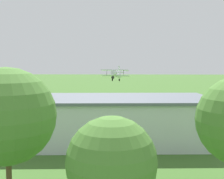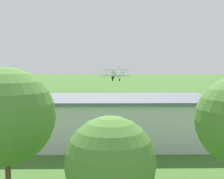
# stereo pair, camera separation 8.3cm
# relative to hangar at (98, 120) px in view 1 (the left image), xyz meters

# --- Properties ---
(ground_plane) EXTENTS (400.00, 400.00, 0.00)m
(ground_plane) POSITION_rel_hangar_xyz_m (0.35, -39.11, -3.02)
(ground_plane) COLOR #3D6628
(hangar) EXTENTS (30.24, 12.91, 6.02)m
(hangar) POSITION_rel_hangar_xyz_m (0.00, 0.00, 0.00)
(hangar) COLOR silver
(hangar) RESTS_ON ground_plane
(biplane) EXTENTS (7.45, 6.61, 4.03)m
(biplane) POSITION_rel_hangar_xyz_m (-1.54, -36.79, 4.70)
(biplane) COLOR silver
(car_blue) EXTENTS (2.16, 4.41, 1.50)m
(car_blue) POSITION_rel_hangar_xyz_m (-13.50, -13.14, -2.23)
(car_blue) COLOR #23389E
(car_blue) RESTS_ON ground_plane
(car_black) EXTENTS (2.56, 4.32, 1.68)m
(car_black) POSITION_rel_hangar_xyz_m (15.01, -12.78, -2.15)
(car_black) COLOR black
(car_black) RESTS_ON ground_plane
(person_crossing_taxiway) EXTENTS (0.50, 0.50, 1.53)m
(person_crossing_taxiway) POSITION_rel_hangar_xyz_m (11.35, -16.95, -2.26)
(person_crossing_taxiway) COLOR #33723F
(person_crossing_taxiway) RESTS_ON ground_plane
(person_beside_truck) EXTENTS (0.52, 0.52, 1.65)m
(person_beside_truck) POSITION_rel_hangar_xyz_m (-15.51, -17.68, -2.20)
(person_beside_truck) COLOR beige
(person_beside_truck) RESTS_ON ground_plane
(person_near_hangar_door) EXTENTS (0.54, 0.54, 1.54)m
(person_near_hangar_door) POSITION_rel_hangar_xyz_m (13.03, -16.12, -2.26)
(person_near_hangar_door) COLOR beige
(person_near_hangar_door) RESTS_ON ground_plane
(person_at_fence_line) EXTENTS (0.40, 0.40, 1.67)m
(person_at_fence_line) POSITION_rel_hangar_xyz_m (-13.58, -17.12, -2.19)
(person_at_fence_line) COLOR orange
(person_at_fence_line) RESTS_ON ground_plane
(person_watching_takeoff) EXTENTS (0.46, 0.46, 1.59)m
(person_watching_takeoff) POSITION_rel_hangar_xyz_m (5.25, -16.53, -2.23)
(person_watching_takeoff) COLOR orange
(person_watching_takeoff) RESTS_ON ground_plane
(tree_at_field_edge) EXTENTS (4.94, 4.94, 7.67)m
(tree_at_field_edge) POSITION_rel_hangar_xyz_m (-2.62, 22.30, 2.15)
(tree_at_field_edge) COLOR brown
(tree_at_field_edge) RESTS_ON ground_plane
(tree_near_perimeter_road) EXTENTS (6.31, 6.31, 10.23)m
(tree_near_perimeter_road) POSITION_rel_hangar_xyz_m (4.22, 19.31, 4.05)
(tree_near_perimeter_road) COLOR brown
(tree_near_perimeter_road) RESTS_ON ground_plane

